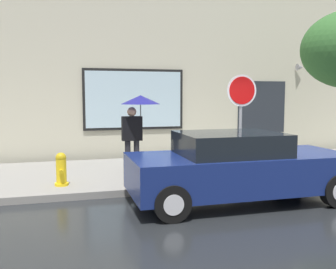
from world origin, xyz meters
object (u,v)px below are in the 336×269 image
pedestrian_with_umbrella (138,112)px  stop_sign (241,105)px  parked_car (238,168)px  fire_hydrant (61,169)px

pedestrian_with_umbrella → stop_sign: bearing=-20.8°
stop_sign → parked_car: bearing=-117.6°
fire_hydrant → stop_sign: 4.43m
parked_car → pedestrian_with_umbrella: pedestrian_with_umbrella is taller
fire_hydrant → stop_sign: bearing=-1.5°
parked_car → fire_hydrant: size_ratio=5.98×
parked_car → fire_hydrant: parked_car is taller
fire_hydrant → pedestrian_with_umbrella: pedestrian_with_umbrella is taller
parked_car → pedestrian_with_umbrella: bearing=121.3°
stop_sign → fire_hydrant: bearing=178.5°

